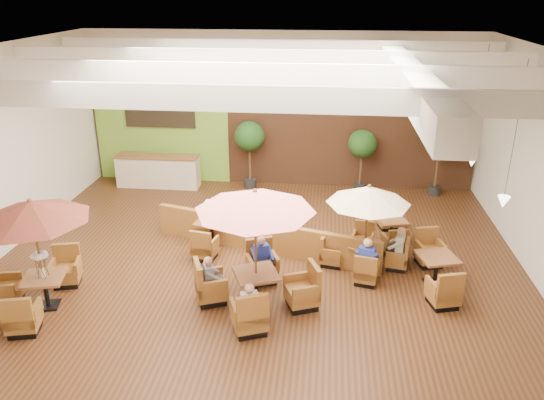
# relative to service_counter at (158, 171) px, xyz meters

# --- Properties ---
(room) EXTENTS (14.04, 14.00, 5.52)m
(room) POSITION_rel_service_counter_xyz_m (4.65, -3.88, 3.05)
(room) COLOR #381E0F
(room) RESTS_ON ground
(service_counter) EXTENTS (3.00, 0.75, 1.18)m
(service_counter) POSITION_rel_service_counter_xyz_m (0.00, 0.00, 0.00)
(service_counter) COLOR beige
(service_counter) RESTS_ON ground
(booth_divider) EXTENTS (6.38, 2.06, 0.91)m
(booth_divider) POSITION_rel_service_counter_xyz_m (4.47, -4.78, -0.13)
(booth_divider) COLOR brown
(booth_divider) RESTS_ON ground
(table_0) EXTENTS (2.63, 2.76, 2.70)m
(table_0) POSITION_rel_service_counter_xyz_m (-0.21, -8.00, 1.34)
(table_0) COLOR brown
(table_0) RESTS_ON ground
(table_1) EXTENTS (3.02, 3.02, 2.88)m
(table_1) POSITION_rel_service_counter_xyz_m (4.64, -7.38, 1.36)
(table_1) COLOR brown
(table_1) RESTS_ON ground
(table_2) EXTENTS (2.34, 2.34, 2.32)m
(table_2) POSITION_rel_service_counter_xyz_m (7.22, -5.32, 1.02)
(table_2) COLOR brown
(table_2) RESTS_ON ground
(table_3) EXTENTS (0.95, 2.53, 1.51)m
(table_3) POSITION_rel_service_counter_xyz_m (2.95, -4.43, -0.09)
(table_3) COLOR brown
(table_3) RESTS_ON ground
(table_4) EXTENTS (1.08, 2.74, 0.98)m
(table_4) POSITION_rel_service_counter_xyz_m (8.93, -6.00, -0.21)
(table_4) COLOR brown
(table_4) RESTS_ON ground
(table_5) EXTENTS (0.94, 2.41, 0.86)m
(table_5) POSITION_rel_service_counter_xyz_m (8.07, -3.69, -0.25)
(table_5) COLOR brown
(table_5) RESTS_ON ground
(topiary_0) EXTENTS (1.07, 1.07, 2.48)m
(topiary_0) POSITION_rel_service_counter_xyz_m (3.37, 0.20, 1.27)
(topiary_0) COLOR black
(topiary_0) RESTS_ON ground
(topiary_1) EXTENTS (0.98, 0.98, 2.28)m
(topiary_1) POSITION_rel_service_counter_xyz_m (7.34, 0.20, 1.12)
(topiary_1) COLOR black
(topiary_1) RESTS_ON ground
(topiary_2) EXTENTS (1.03, 1.03, 2.40)m
(topiary_2) POSITION_rel_service_counter_xyz_m (9.97, 0.20, 1.21)
(topiary_2) COLOR black
(topiary_2) RESTS_ON ground
(diner_0) EXTENTS (0.41, 0.37, 0.74)m
(diner_0) POSITION_rel_service_counter_xyz_m (4.64, -8.44, 0.15)
(diner_0) COLOR silver
(diner_0) RESTS_ON ground
(diner_1) EXTENTS (0.42, 0.40, 0.75)m
(diner_1) POSITION_rel_service_counter_xyz_m (4.64, -6.32, 0.16)
(diner_1) COLOR #2634A5
(diner_1) RESTS_ON ground
(diner_2) EXTENTS (0.37, 0.40, 0.72)m
(diner_2) POSITION_rel_service_counter_xyz_m (3.58, -7.38, 0.14)
(diner_2) COLOR gray
(diner_2) RESTS_ON ground
(diner_3) EXTENTS (0.43, 0.38, 0.80)m
(diner_3) POSITION_rel_service_counter_xyz_m (7.22, -6.16, 0.17)
(diner_3) COLOR #2634A5
(diner_3) RESTS_ON ground
(diner_4) EXTENTS (0.35, 0.39, 0.74)m
(diner_4) POSITION_rel_service_counter_xyz_m (8.06, -5.32, 0.15)
(diner_4) COLOR silver
(diner_4) RESTS_ON ground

